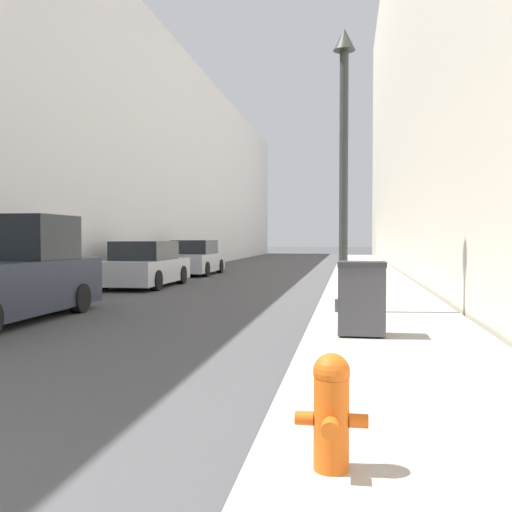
# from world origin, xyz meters

# --- Properties ---
(sidewalk_right) EXTENTS (2.85, 60.00, 0.15)m
(sidewalk_right) POSITION_xyz_m (5.03, 18.00, 0.07)
(sidewalk_right) COLOR #9E998E
(sidewalk_right) RESTS_ON ground
(building_left_glass) EXTENTS (12.00, 60.00, 11.20)m
(building_left_glass) POSITION_xyz_m (-10.02, 26.00, 5.60)
(building_left_glass) COLOR #BCBCC1
(building_left_glass) RESTS_ON ground
(fire_hydrant) EXTENTS (0.47, 0.35, 0.75)m
(fire_hydrant) POSITION_xyz_m (4.17, 1.62, 0.54)
(fire_hydrant) COLOR #D15614
(fire_hydrant) RESTS_ON sidewalk_right
(trash_bin) EXTENTS (0.72, 0.61, 1.13)m
(trash_bin) POSITION_xyz_m (4.47, 6.76, 0.73)
(trash_bin) COLOR #3D3D42
(trash_bin) RESTS_ON sidewalk_right
(lamppost) EXTENTS (0.44, 0.44, 5.66)m
(lamppost) POSITION_xyz_m (4.17, 9.56, 3.38)
(lamppost) COLOR #2D332D
(lamppost) RESTS_ON sidewalk_right
(pickup_truck) EXTENTS (2.06, 5.24, 2.11)m
(pickup_truck) POSITION_xyz_m (-2.43, 8.14, 0.87)
(pickup_truck) COLOR #232838
(pickup_truck) RESTS_ON ground
(parked_sedan_near) EXTENTS (1.94, 4.47, 1.52)m
(parked_sedan_near) POSITION_xyz_m (-2.45, 16.13, 0.70)
(parked_sedan_near) COLOR #A3A8B2
(parked_sedan_near) RESTS_ON ground
(parked_sedan_far) EXTENTS (1.86, 4.35, 1.53)m
(parked_sedan_far) POSITION_xyz_m (-2.47, 22.46, 0.71)
(parked_sedan_far) COLOR #A3A8B2
(parked_sedan_far) RESTS_ON ground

